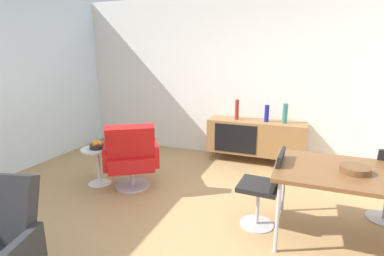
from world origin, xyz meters
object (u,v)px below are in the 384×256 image
object	(u,v)px
dining_chair_near_window	(265,185)
fruit_bowl	(97,145)
vase_sculptural_dark	(285,113)
side_table_round	(98,162)
dining_table	(367,177)
lounge_chair_red	(131,156)
sideboard	(255,137)
vase_ceramic_small	(267,113)
vase_cobalt	(237,110)
wooden_bowl_on_table	(355,169)

from	to	relation	value
dining_chair_near_window	fruit_bowl	bearing A→B (deg)	173.95
dining_chair_near_window	fruit_bowl	distance (m)	2.33
vase_sculptural_dark	side_table_round	size ratio (longest dim) A/B	0.61
dining_table	side_table_round	bearing A→B (deg)	175.69
dining_table	lounge_chair_red	bearing A→B (deg)	174.06
sideboard	fruit_bowl	xyz separation A→B (m)	(-1.91, -1.68, 0.12)
vase_ceramic_small	dining_chair_near_window	world-z (taller)	vase_ceramic_small
side_table_round	lounge_chair_red	bearing A→B (deg)	4.08
sideboard	vase_ceramic_small	distance (m)	0.45
dining_chair_near_window	side_table_round	world-z (taller)	dining_chair_near_window
lounge_chair_red	side_table_round	size ratio (longest dim) A/B	1.82
vase_cobalt	wooden_bowl_on_table	bearing A→B (deg)	-52.02
side_table_round	fruit_bowl	distance (m)	0.24
dining_chair_near_window	wooden_bowl_on_table	bearing A→B (deg)	-2.19
fruit_bowl	wooden_bowl_on_table	bearing A→B (deg)	-5.08
side_table_round	sideboard	bearing A→B (deg)	41.22
vase_ceramic_small	fruit_bowl	world-z (taller)	vase_ceramic_small
lounge_chair_red	vase_ceramic_small	bearing A→B (deg)	46.65
dining_table	lounge_chair_red	world-z (taller)	lounge_chair_red
side_table_round	fruit_bowl	world-z (taller)	fruit_bowl
wooden_bowl_on_table	fruit_bowl	distance (m)	3.12
vase_ceramic_small	side_table_round	world-z (taller)	vase_ceramic_small
sideboard	vase_sculptural_dark	xyz separation A→B (m)	(0.45, 0.00, 0.44)
dining_table	wooden_bowl_on_table	distance (m)	0.13
dining_table	vase_ceramic_small	bearing A→B (deg)	120.59
sideboard	dining_chair_near_window	bearing A→B (deg)	-78.05
vase_ceramic_small	dining_chair_near_window	bearing A→B (deg)	-82.70
wooden_bowl_on_table	lounge_chair_red	xyz separation A→B (m)	(-2.58, 0.31, -0.30)
sideboard	dining_chair_near_window	size ratio (longest dim) A/B	1.87
vase_ceramic_small	fruit_bowl	size ratio (longest dim) A/B	1.38
vase_cobalt	dining_chair_near_window	bearing A→B (deg)	-68.92
wooden_bowl_on_table	side_table_round	xyz separation A→B (m)	(-3.10, 0.28, -0.45)
vase_cobalt	vase_sculptural_dark	world-z (taller)	vase_cobalt
vase_sculptural_dark	vase_ceramic_small	size ratio (longest dim) A/B	1.16
vase_sculptural_dark	sideboard	bearing A→B (deg)	-179.76
sideboard	wooden_bowl_on_table	bearing A→B (deg)	-58.62
lounge_chair_red	fruit_bowl	bearing A→B (deg)	-175.97
fruit_bowl	vase_ceramic_small	bearing A→B (deg)	38.98
vase_cobalt	vase_sculptural_dark	bearing A→B (deg)	0.00
wooden_bowl_on_table	dining_chair_near_window	xyz separation A→B (m)	(-0.78, 0.03, -0.30)
fruit_bowl	dining_table	bearing A→B (deg)	-4.32
vase_ceramic_small	fruit_bowl	bearing A→B (deg)	-141.02
dining_table	side_table_round	world-z (taller)	dining_table
vase_cobalt	fruit_bowl	bearing A→B (deg)	-133.25
sideboard	dining_table	world-z (taller)	dining_table
sideboard	vase_ceramic_small	size ratio (longest dim) A/B	5.80
vase_sculptural_dark	lounge_chair_red	bearing A→B (deg)	-138.18
wooden_bowl_on_table	vase_ceramic_small	bearing A→B (deg)	117.80
vase_cobalt	vase_sculptural_dark	distance (m)	0.78
vase_cobalt	lounge_chair_red	size ratio (longest dim) A/B	0.36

